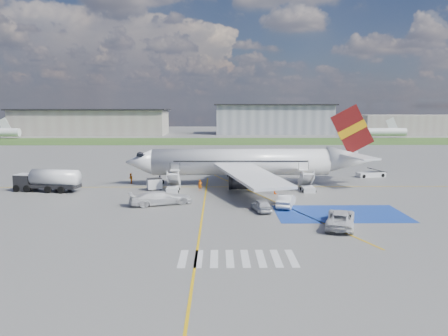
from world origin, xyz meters
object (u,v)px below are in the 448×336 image
Objects in this scene: fuel_tanker at (48,182)px; gpu_cart at (154,185)px; airliner at (250,162)px; belt_loader at (371,175)px; car_silver_a at (261,205)px; van_white_a at (341,216)px; van_white_b at (161,196)px; car_silver_b at (286,201)px.

fuel_tanker is 14.51m from gpu_cart.
belt_loader is (20.50, 6.77, -3.01)m from airliner.
airliner is 17.00m from car_silver_a.
car_silver_a is at bearing -22.85° from van_white_a.
van_white_b is (-11.66, 3.46, 0.42)m from car_silver_a.
car_silver_b is 14.81m from van_white_b.
fuel_tanker is 32.79m from car_silver_b.
van_white_b is (-11.64, -13.33, -2.30)m from airliner.
car_silver_a is 0.71× the size of van_white_b.
airliner is 6.63× the size of van_white_a.
gpu_cart is 28.03m from van_white_a.
gpu_cart is 18.64m from car_silver_a.
fuel_tanker is 30.59m from car_silver_a.
airliner is at bearing -55.02° from van_white_a.
fuel_tanker is at bearing 44.18° from van_white_b.
airliner is 6.61× the size of van_white_b.
fuel_tanker is at bearing 178.95° from belt_loader.
van_white_a is at bearing -136.00° from van_white_b.
van_white_b reaches higher than car_silver_b.
airliner reaches higher than fuel_tanker.
van_white_b is at bearing 12.29° from car_silver_b.
car_silver_a is 0.71× the size of van_white_a.
car_silver_b reaches higher than car_silver_a.
car_silver_b reaches higher than belt_loader.
airliner is 7.92× the size of car_silver_b.
van_white_b is at bearing -9.34° from van_white_a.
belt_loader is 37.91m from van_white_b.
car_silver_b is at bearing -158.73° from car_silver_a.
airliner reaches higher than car_silver_a.
belt_loader is at bearing -110.92° from car_silver_b.
van_white_a is (4.08, -8.08, 0.28)m from car_silver_b.
gpu_cart is 0.44× the size of belt_loader.
gpu_cart is at bearing -54.17° from car_silver_a.
fuel_tanker reaches higher than belt_loader.
gpu_cart is (-13.71, -4.19, -2.64)m from airliner.
gpu_cart is at bearing -163.01° from airliner.
fuel_tanker is at bearing 0.59° from car_silver_b.
belt_loader is 1.34× the size of car_silver_a.
fuel_tanker is at bearing -9.26° from van_white_a.
car_silver_a is (-20.48, -23.55, 0.29)m from belt_loader.
car_silver_b is 0.83× the size of van_white_b.
belt_loader reaches higher than car_silver_a.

